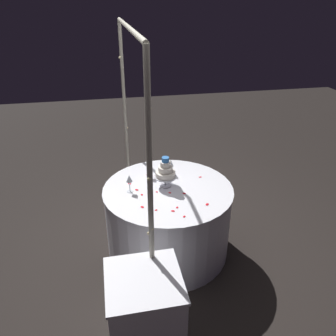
{
  "coord_description": "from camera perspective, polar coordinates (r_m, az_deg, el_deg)",
  "views": [
    {
      "loc": [
        -2.73,
        0.55,
        2.4
      ],
      "look_at": [
        0.0,
        0.0,
        0.96
      ],
      "focal_mm": 35.88,
      "sensor_mm": 36.0,
      "label": 1
    }
  ],
  "objects": [
    {
      "name": "ground_plane",
      "position": [
        3.68,
        0.0,
        -13.48
      ],
      "size": [
        12.0,
        12.0,
        0.0
      ],
      "primitive_type": "plane",
      "color": "black"
    },
    {
      "name": "decorative_arch",
      "position": [
        2.91,
        -5.98,
        7.63
      ],
      "size": [
        2.0,
        0.06,
        2.21
      ],
      "color": "#B7B29E",
      "rests_on": "ground"
    },
    {
      "name": "main_table",
      "position": [
        3.45,
        0.0,
        -8.78
      ],
      "size": [
        1.26,
        1.26,
        0.74
      ],
      "color": "white",
      "rests_on": "ground"
    },
    {
      "name": "side_table",
      "position": [
        2.55,
        -3.85,
        -24.55
      ],
      "size": [
        0.49,
        0.49,
        0.8
      ],
      "color": "white",
      "rests_on": "ground"
    },
    {
      "name": "tiered_cake",
      "position": [
        3.2,
        -0.44,
        -0.6
      ],
      "size": [
        0.22,
        0.22,
        0.31
      ],
      "color": "silver",
      "rests_on": "main_table"
    },
    {
      "name": "wine_glass_0",
      "position": [
        3.38,
        -3.19,
        0.03
      ],
      "size": [
        0.06,
        0.06,
        0.15
      ],
      "color": "silver",
      "rests_on": "main_table"
    },
    {
      "name": "wine_glass_1",
      "position": [
        3.14,
        -6.59,
        -1.93
      ],
      "size": [
        0.06,
        0.06,
        0.18
      ],
      "color": "silver",
      "rests_on": "main_table"
    },
    {
      "name": "wine_glass_2",
      "position": [
        3.44,
        0.46,
        0.75
      ],
      "size": [
        0.06,
        0.06,
        0.17
      ],
      "color": "silver",
      "rests_on": "main_table"
    },
    {
      "name": "rose_petal_0",
      "position": [
        2.97,
        -4.39,
        -6.63
      ],
      "size": [
        0.05,
        0.04,
        0.0
      ],
      "primitive_type": "ellipsoid",
      "rotation": [
        0.0,
        0.0,
        3.67
      ],
      "color": "red",
      "rests_on": "main_table"
    },
    {
      "name": "rose_petal_1",
      "position": [
        3.34,
        -6.54,
        -2.65
      ],
      "size": [
        0.05,
        0.04,
        0.0
      ],
      "primitive_type": "ellipsoid",
      "rotation": [
        0.0,
        0.0,
        3.75
      ],
      "color": "red",
      "rests_on": "main_table"
    },
    {
      "name": "rose_petal_2",
      "position": [
        2.96,
        1.57,
        -6.72
      ],
      "size": [
        0.03,
        0.03,
        0.0
      ],
      "primitive_type": "ellipsoid",
      "rotation": [
        0.0,
        0.0,
        5.88
      ],
      "color": "red",
      "rests_on": "main_table"
    },
    {
      "name": "rose_petal_3",
      "position": [
        2.85,
        2.78,
        -8.24
      ],
      "size": [
        0.03,
        0.03,
        0.0
      ],
      "primitive_type": "ellipsoid",
      "rotation": [
        0.0,
        0.0,
        5.67
      ],
      "color": "red",
      "rests_on": "main_table"
    },
    {
      "name": "rose_petal_4",
      "position": [
        3.18,
        -1.91,
        -4.08
      ],
      "size": [
        0.03,
        0.03,
        0.0
      ],
      "primitive_type": "ellipsoid",
      "rotation": [
        0.0,
        0.0,
        3.9
      ],
      "color": "red",
      "rests_on": "main_table"
    },
    {
      "name": "rose_petal_5",
      "position": [
        3.46,
        -2.14,
        -1.32
      ],
      "size": [
        0.04,
        0.04,
        0.0
      ],
      "primitive_type": "ellipsoid",
      "rotation": [
        0.0,
        0.0,
        1.06
      ],
      "color": "red",
      "rests_on": "main_table"
    },
    {
      "name": "rose_petal_6",
      "position": [
        3.52,
        -0.15,
        -0.74
      ],
      "size": [
        0.04,
        0.04,
        0.0
      ],
      "primitive_type": "ellipsoid",
      "rotation": [
        0.0,
        0.0,
        2.81
      ],
      "color": "red",
      "rests_on": "main_table"
    },
    {
      "name": "rose_petal_7",
      "position": [
        3.51,
        -3.14,
        -0.92
      ],
      "size": [
        0.02,
        0.03,
        0.0
      ],
      "primitive_type": "ellipsoid",
      "rotation": [
        0.0,
        0.0,
        4.45
      ],
      "color": "red",
      "rests_on": "main_table"
    },
    {
      "name": "rose_petal_8",
      "position": [
        2.93,
        -2.03,
        -7.15
      ],
      "size": [
        0.03,
        0.03,
        0.0
      ],
      "primitive_type": "ellipsoid",
      "rotation": [
        0.0,
        0.0,
        2.09
      ],
      "color": "red",
      "rests_on": "main_table"
    },
    {
      "name": "rose_petal_9",
      "position": [
        3.44,
        -0.21,
        -1.45
      ],
      "size": [
        0.03,
        0.03,
        0.0
      ],
      "primitive_type": "ellipsoid",
      "rotation": [
        0.0,
        0.0,
        0.24
      ],
      "color": "red",
      "rests_on": "main_table"
    },
    {
      "name": "rose_petal_10",
      "position": [
        3.15,
        -4.46,
        -4.54
      ],
      "size": [
        0.03,
        0.03,
        0.0
      ],
      "primitive_type": "ellipsoid",
      "rotation": [
        0.0,
        0.0,
        0.26
      ],
      "color": "red",
      "rests_on": "main_table"
    },
    {
      "name": "rose_petal_11",
      "position": [
        3.16,
        2.76,
        -4.33
      ],
      "size": [
        0.04,
        0.04,
        0.0
      ],
      "primitive_type": "ellipsoid",
      "rotation": [
        0.0,
        0.0,
        4.09
      ],
      "color": "red",
      "rests_on": "main_table"
    },
    {
      "name": "rose_petal_12",
      "position": [
        3.66,
        -3.33,
        0.39
      ],
      "size": [
        0.03,
        0.04,
        0.0
      ],
      "primitive_type": "ellipsoid",
      "rotation": [
        0.0,
        0.0,
        1.34
      ],
      "color": "red",
      "rests_on": "main_table"
    },
    {
      "name": "rose_petal_13",
      "position": [
        3.4,
        -1.02,
        -1.84
      ],
      "size": [
        0.02,
        0.03,
        0.0
      ],
      "primitive_type": "ellipsoid",
      "rotation": [
        0.0,
        0.0,
        4.65
      ],
      "color": "red",
      "rests_on": "main_table"
    },
    {
      "name": "rose_petal_14",
      "position": [
        3.3,
        -2.88,
        -2.86
      ],
      "size": [
        0.05,
        0.04,
        0.0
      ],
      "primitive_type": "ellipsoid",
      "rotation": [
        0.0,
        0.0,
        0.51
      ],
      "color": "red",
      "rests_on": "main_table"
    },
    {
      "name": "rose_petal_15",
      "position": [
        3.17,
        0.32,
        -4.23
      ],
      "size": [
        0.03,
        0.04,
        0.0
      ],
      "primitive_type": "ellipsoid",
      "rotation": [
        0.0,
        0.0,
        1.08
      ],
      "color": "red",
      "rests_on": "main_table"
    },
    {
      "name": "rose_petal_16",
      "position": [
        3.23,
        -5.33,
        -3.71
      ],
      "size": [
        0.05,
        0.05,
        0.0
      ],
      "primitive_type": "ellipsoid",
      "rotation": [
        0.0,
        0.0,
        0.71
      ],
      "color": "red",
      "rests_on": "main_table"
    },
    {
      "name": "rose_petal_17",
      "position": [
        2.92,
        0.84,
        -7.31
      ],
      "size": [
        0.03,
        0.04,
        0.0
      ],
      "primitive_type": "ellipsoid",
      "rotation": [
        0.0,
        0.0,
        1.23
      ],
      "color": "red",
      "rests_on": "main_table"
    },
    {
      "name": "rose_petal_18",
      "position": [
        3.02,
        6.68,
        -6.15
      ],
      "size": [
        0.05,
        0.05,
        0.0
      ],
      "primitive_type": "ellipsoid",
      "rotation": [
        0.0,
        0.0,
        2.4
      ],
      "color": "red",
      "rests_on": "main_table"
    },
    {
      "name": "rose_petal_19",
      "position": [
        3.48,
        -3.47,
        -1.16
      ],
      "size": [
        0.04,
        0.04,
        0.0
      ],
      "primitive_type": "ellipsoid",
      "rotation": [
        0.0,
        0.0,
        4.02
      ],
      "color": "red",
      "rests_on": "main_table"
    },
    {
      "name": "rose_petal_20",
      "position": [
        3.45,
        5.5,
        -1.54
      ],
      "size": [
        0.03,
        0.03,
        0.0
      ],
      "primitive_type": "ellipsoid",
      "rotation": [
        0.0,
        0.0,
        1.67
      ],
      "color": "red",
      "rests_on": "main_table"
    }
  ]
}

